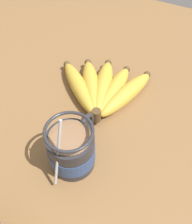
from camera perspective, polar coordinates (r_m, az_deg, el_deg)
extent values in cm
cube|color=brown|center=(52.11, -1.08, -10.38)|extent=(136.77, 136.77, 2.71)
cylinder|color=#28282D|center=(46.72, -5.63, -8.71)|extent=(8.63, 8.63, 8.36)
cylinder|color=navy|center=(47.21, -5.58, -9.08)|extent=(8.83, 8.83, 3.60)
torus|color=#28282D|center=(48.36, -2.41, -3.41)|extent=(5.84, 0.90, 5.84)
cylinder|color=#846042|center=(43.14, -6.06, -5.75)|extent=(7.43, 7.43, 0.40)
torus|color=#28282D|center=(41.65, -6.26, -4.33)|extent=(8.63, 8.63, 0.60)
cylinder|color=#B2B2B7|center=(41.87, -8.72, -9.58)|extent=(4.79, 0.50, 13.54)
ellipsoid|color=#B2B2B7|center=(48.45, -6.34, -11.69)|extent=(3.00, 2.00, 0.80)
cylinder|color=#4C381E|center=(52.96, 0.06, -0.78)|extent=(2.00, 2.00, 3.00)
ellipsoid|color=gold|center=(58.98, 6.63, 4.20)|extent=(18.39, 8.23, 3.93)
sphere|color=#4C381E|center=(64.68, 11.57, 8.36)|extent=(1.77, 1.77, 1.77)
ellipsoid|color=gold|center=(59.54, 4.05, 4.94)|extent=(16.99, 4.46, 3.84)
sphere|color=#4C381E|center=(65.44, 7.02, 9.61)|extent=(1.73, 1.73, 1.73)
ellipsoid|color=gold|center=(60.23, 1.64, 5.86)|extent=(18.10, 9.47, 4.06)
sphere|color=#4C381E|center=(66.83, 2.79, 11.08)|extent=(1.82, 1.82, 1.82)
ellipsoid|color=gold|center=(60.37, -1.05, 5.94)|extent=(16.97, 13.49, 3.95)
sphere|color=#4C381E|center=(67.09, -1.87, 11.23)|extent=(1.78, 1.78, 1.78)
ellipsoid|color=gold|center=(60.26, -3.82, 5.64)|extent=(14.70, 16.97, 3.84)
sphere|color=#4C381E|center=(66.99, -6.68, 10.76)|extent=(1.73, 1.73, 1.73)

